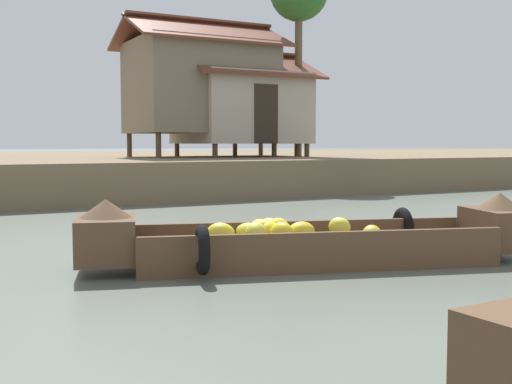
% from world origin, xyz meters
% --- Properties ---
extents(ground_plane, '(300.00, 300.00, 0.00)m').
position_xyz_m(ground_plane, '(0.00, 10.00, 0.00)').
color(ground_plane, '#596056').
extents(riverbank_strip, '(160.00, 20.00, 0.97)m').
position_xyz_m(riverbank_strip, '(0.00, 23.02, 0.49)').
color(riverbank_strip, '#756047').
rests_on(riverbank_strip, ground).
extents(banana_boat, '(5.37, 2.49, 0.80)m').
position_xyz_m(banana_boat, '(-0.11, 5.35, 0.28)').
color(banana_boat, brown).
rests_on(banana_boat, ground).
extents(stilt_house_left, '(4.93, 3.66, 4.34)m').
position_xyz_m(stilt_house_left, '(4.03, 18.05, 3.21)').
color(stilt_house_left, '#4C3826').
rests_on(stilt_house_left, riverbank_strip).
extents(stilt_house_mid_left, '(4.33, 3.96, 3.46)m').
position_xyz_m(stilt_house_mid_left, '(5.42, 18.00, 2.58)').
color(stilt_house_mid_left, '#4C3826').
rests_on(stilt_house_mid_left, riverbank_strip).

